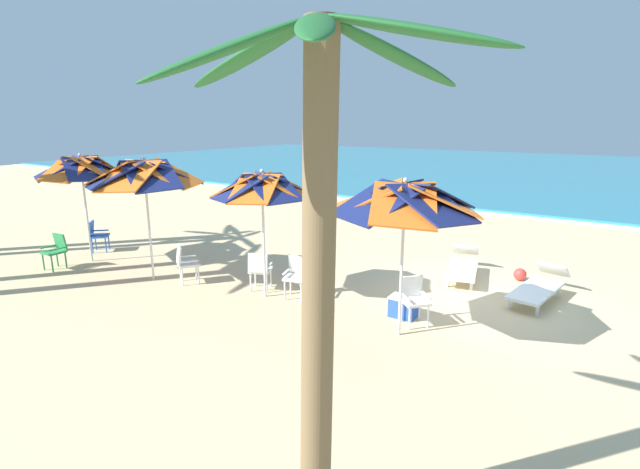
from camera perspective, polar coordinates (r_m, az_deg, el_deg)
ground_plane at (r=10.06m, az=18.27°, el=-7.93°), size 80.00×80.00×0.00m
sea at (r=37.36m, az=29.98°, el=6.48°), size 80.00×36.00×0.10m
surf_foam at (r=19.30m, az=26.05°, el=1.61°), size 80.00×0.70×0.01m
beach_umbrella_0 at (r=7.68m, az=10.18°, el=4.15°), size 2.52×2.52×2.70m
plastic_chair_0 at (r=8.67m, az=11.26°, el=-7.46°), size 0.63×0.63×0.87m
beach_umbrella_1 at (r=9.41m, az=-7.00°, el=5.71°), size 2.07×2.07×2.65m
plastic_chair_1 at (r=9.76m, az=-2.84°, el=-4.78°), size 0.55×0.58×0.87m
plastic_chair_2 at (r=10.18m, az=-7.31°, el=-4.08°), size 0.59×0.60×0.87m
beach_umbrella_2 at (r=11.06m, az=-20.45°, el=6.85°), size 2.54×2.54×2.82m
plastic_chair_3 at (r=10.99m, az=-15.96°, el=-3.18°), size 0.62×0.63×0.87m
beach_umbrella_3 at (r=13.25m, az=-26.89°, el=7.11°), size 2.22×2.22×2.78m
plastic_chair_4 at (r=13.27m, az=-29.30°, el=-1.56°), size 0.47×0.50×0.87m
plastic_chair_5 at (r=14.49m, az=-25.36°, el=0.05°), size 0.63×0.63×0.87m
sun_lounger_0 at (r=10.67m, az=24.98°, el=-5.68°), size 0.93×2.21×0.62m
sun_lounger_1 at (r=11.52m, az=16.87°, el=-3.57°), size 1.09×2.23×0.62m
palm_tree_2 at (r=3.70m, az=-0.32°, el=1.79°), size 3.01×2.56×4.35m
cooler_box at (r=9.01m, az=10.02°, el=-8.59°), size 0.50×0.34×0.40m
beach_ball at (r=11.76m, az=23.02°, el=-4.46°), size 0.28×0.28×0.28m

